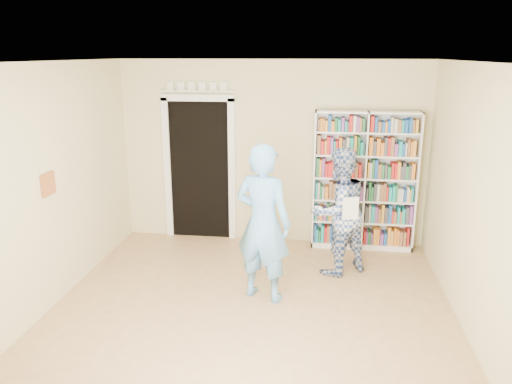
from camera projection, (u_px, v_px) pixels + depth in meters
floor at (248, 322)px, 5.35m from camera, size 5.00×5.00×0.00m
ceiling at (246, 62)px, 4.62m from camera, size 5.00×5.00×0.00m
wall_back at (272, 153)px, 7.38m from camera, size 4.50×0.00×4.50m
wall_left at (37, 193)px, 5.27m from camera, size 0.00×5.00×5.00m
wall_right at (483, 210)px, 4.71m from camera, size 0.00×5.00×5.00m
bookshelf at (364, 181)px, 7.15m from camera, size 1.46×0.27×2.01m
doorway at (199, 163)px, 7.54m from camera, size 1.10×0.08×2.43m
wall_art at (48, 184)px, 5.45m from camera, size 0.03×0.25×0.25m
man_blue at (263, 223)px, 5.65m from camera, size 0.78×0.64×1.84m
man_plaid at (338, 212)px, 6.36m from camera, size 1.02×0.98×1.66m
paper_sheet at (350, 208)px, 6.05m from camera, size 0.20×0.06×0.28m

